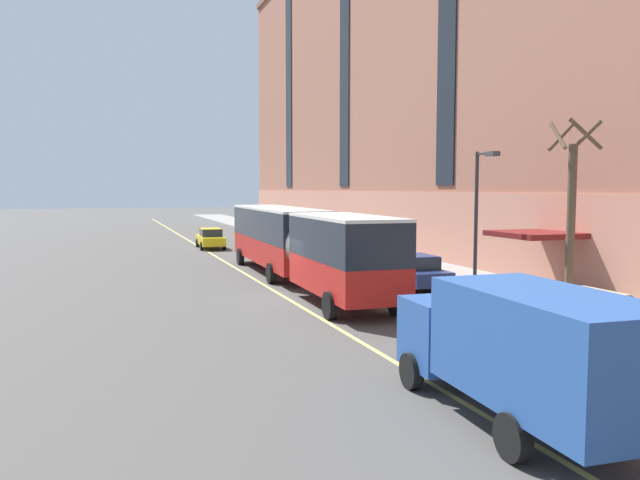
# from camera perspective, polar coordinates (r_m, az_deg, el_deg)

# --- Properties ---
(ground_plane) EXTENTS (260.00, 260.00, 0.00)m
(ground_plane) POSITION_cam_1_polar(r_m,az_deg,el_deg) (26.49, -1.95, -5.31)
(ground_plane) COLOR #4C4947
(sidewalk) EXTENTS (4.90, 160.00, 0.15)m
(sidewalk) POSITION_cam_1_polar(r_m,az_deg,el_deg) (33.10, 12.25, -3.26)
(sidewalk) COLOR gray
(sidewalk) RESTS_ON ground
(city_bus) EXTENTS (3.24, 20.24, 3.58)m
(city_bus) POSITION_cam_1_polar(r_m,az_deg,el_deg) (30.33, -2.06, -0.07)
(city_bus) COLOR red
(city_bus) RESTS_ON ground
(parked_car_navy_0) EXTENTS (2.10, 4.70, 1.56)m
(parked_car_navy_0) POSITION_cam_1_polar(r_m,az_deg,el_deg) (29.30, 8.50, -2.84)
(parked_car_navy_0) COLOR navy
(parked_car_navy_0) RESTS_ON ground
(parked_car_champagne_1) EXTENTS (2.07, 4.37, 1.56)m
(parked_car_champagne_1) POSITION_cam_1_polar(r_m,az_deg,el_deg) (20.51, 22.78, -6.42)
(parked_car_champagne_1) COLOR #BCAD89
(parked_car_champagne_1) RESTS_ON ground
(parked_car_green_2) EXTENTS (2.05, 4.69, 1.56)m
(parked_car_green_2) POSITION_cam_1_polar(r_m,az_deg,el_deg) (37.39, 1.91, -1.15)
(parked_car_green_2) COLOR #23603D
(parked_car_green_2) RESTS_ON ground
(parked_car_white_3) EXTENTS (1.99, 4.65, 1.56)m
(parked_car_white_3) POSITION_cam_1_polar(r_m,az_deg,el_deg) (43.63, -1.30, -0.31)
(parked_car_white_3) COLOR silver
(parked_car_white_3) RESTS_ON ground
(parked_car_navy_4) EXTENTS (2.06, 4.46, 1.56)m
(parked_car_navy_4) POSITION_cam_1_polar(r_m,az_deg,el_deg) (54.62, -4.83, 0.69)
(parked_car_navy_4) COLOR navy
(parked_car_navy_4) RESTS_ON ground
(box_truck) EXTENTS (2.57, 6.82, 2.76)m
(box_truck) POSITION_cam_1_polar(r_m,az_deg,el_deg) (12.79, 17.91, -9.17)
(box_truck) COLOR #285199
(box_truck) RESTS_ON ground
(taxi_cab) EXTENTS (2.01, 4.70, 1.56)m
(taxi_cab) POSITION_cam_1_polar(r_m,az_deg,el_deg) (48.77, -9.98, 0.15)
(taxi_cab) COLOR yellow
(taxi_cab) RESTS_ON ground
(street_tree_mid_block) EXTENTS (1.69, 1.68, 7.10)m
(street_tree_mid_block) POSITION_cam_1_polar(r_m,az_deg,el_deg) (25.89, 21.98, 2.67)
(street_tree_mid_block) COLOR brown
(street_tree_mid_block) RESTS_ON sidewalk
(street_lamp) EXTENTS (0.36, 1.48, 6.05)m
(street_lamp) POSITION_cam_1_polar(r_m,az_deg,el_deg) (27.71, 14.39, 3.15)
(street_lamp) COLOR #2D2D30
(street_lamp) RESTS_ON sidewalk
(lane_centerline) EXTENTS (0.16, 140.00, 0.01)m
(lane_centerline) POSITION_cam_1_polar(r_m,az_deg,el_deg) (29.20, -4.68, -4.38)
(lane_centerline) COLOR #E0D66B
(lane_centerline) RESTS_ON ground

